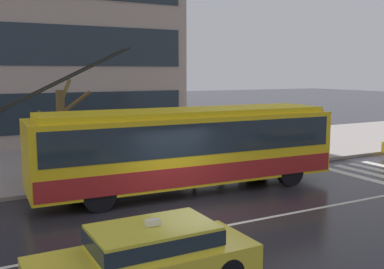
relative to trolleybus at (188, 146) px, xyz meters
name	(u,v)px	position (x,y,z in m)	size (l,w,h in m)	color
ground_plane	(193,216)	(-1.23, -2.68, -1.63)	(160.00, 160.00, 0.00)	#242229
sidewalk_slab	(102,160)	(-1.23, 6.60, -1.56)	(80.00, 10.00, 0.14)	gray
crosswalk_stripe_edge_near	(361,177)	(7.18, -1.54, -1.62)	(0.44, 4.40, 0.01)	beige
crosswalk_stripe_inner_a	(376,175)	(8.08, -1.54, -1.62)	(0.44, 4.40, 0.01)	beige
lane_centre_line	(214,228)	(-1.23, -3.88, -1.62)	(72.00, 0.14, 0.01)	silver
trolleybus	(188,146)	(0.00, 0.00, 0.00)	(12.12, 2.96, 5.07)	yellow
taxi_oncoming_near	(148,254)	(-4.14, -6.22, -0.92)	(4.50, 1.76, 1.39)	yellow
bus_shelter	(95,129)	(-2.26, 4.01, 0.33)	(4.08, 1.67, 2.41)	gray
pedestrian_at_shelter	(56,159)	(-4.21, 2.40, -0.48)	(0.37, 0.37, 1.70)	#524346
pedestrian_approaching_curb	(194,133)	(1.28, 1.95, 0.14)	(1.53, 1.53, 1.98)	brown
pedestrian_walking_past	(242,141)	(4.06, 2.52, -0.47)	(0.38, 0.38, 1.71)	#4F4052
pedestrian_waiting_by_pole	(222,124)	(4.11, 4.31, 0.12)	(1.35, 1.35, 1.98)	#2B2647
street_tree_bare	(62,128)	(-3.63, 3.90, 0.44)	(2.03, 1.24, 3.86)	brown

